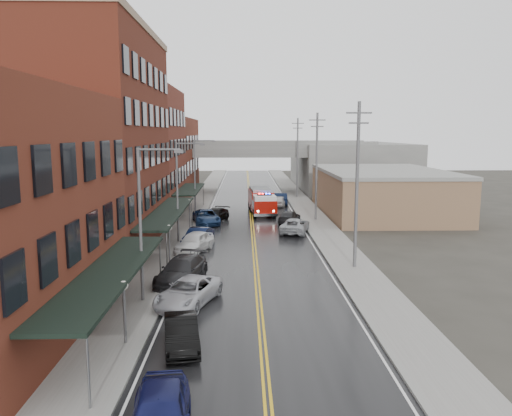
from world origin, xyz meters
name	(u,v)px	position (x,y,z in m)	size (l,w,h in m)	color
ground	(264,364)	(0.00, 0.00, 0.00)	(220.00, 220.00, 0.00)	#2D2B26
road	(253,229)	(0.00, 30.00, 0.01)	(11.00, 160.00, 0.02)	black
sidewalk_left	(181,229)	(-7.30, 30.00, 0.07)	(3.00, 160.00, 0.15)	slate
sidewalk_right	(323,228)	(7.30, 30.00, 0.07)	(3.00, 160.00, 0.15)	slate
curb_left	(197,229)	(-5.65, 30.00, 0.07)	(0.30, 160.00, 0.15)	gray
curb_right	(307,229)	(5.65, 30.00, 0.07)	(0.30, 160.00, 0.15)	gray
brick_building_b	(98,143)	(-13.30, 23.00, 9.00)	(9.00, 20.00, 18.00)	#552116
brick_building_c	(141,152)	(-13.30, 40.50, 7.50)	(9.00, 15.00, 15.00)	maroon
brick_building_far	(164,157)	(-13.30, 58.00, 6.00)	(9.00, 20.00, 12.00)	#5E2918
tan_building	(382,193)	(16.00, 40.00, 2.50)	(14.00, 22.00, 5.00)	#8F6C4D
right_far_block	(348,165)	(18.00, 70.00, 4.00)	(18.00, 30.00, 8.00)	slate
awning_0	(111,272)	(-7.49, 4.00, 2.99)	(2.60, 16.00, 3.09)	black
awning_1	(168,212)	(-7.49, 23.00, 2.99)	(2.60, 18.00, 3.09)	black
awning_2	(190,189)	(-7.49, 40.50, 2.99)	(2.60, 13.00, 3.09)	black
globe_lamp_0	(124,298)	(-6.40, 2.00, 2.31)	(0.44, 0.44, 3.12)	#59595B
globe_lamp_1	(169,236)	(-6.40, 16.00, 2.31)	(0.44, 0.44, 3.12)	#59595B
globe_lamp_2	(190,207)	(-6.40, 30.00, 2.31)	(0.44, 0.44, 3.12)	#59595B
street_lamp_0	(144,215)	(-6.55, 8.00, 5.19)	(2.64, 0.22, 9.00)	#59595B
street_lamp_1	(180,186)	(-6.55, 24.00, 5.19)	(2.64, 0.22, 9.00)	#59595B
street_lamp_2	(197,172)	(-6.55, 40.00, 5.19)	(2.64, 0.22, 9.00)	#59595B
utility_pole_0	(357,183)	(7.20, 15.00, 6.31)	(1.80, 0.24, 12.00)	#59595B
utility_pole_1	(317,165)	(7.20, 35.00, 6.31)	(1.80, 0.24, 12.00)	#59595B
utility_pole_2	(297,156)	(7.20, 55.00, 6.31)	(1.80, 0.24, 12.00)	#59595B
overpass	(249,156)	(0.00, 62.00, 5.99)	(40.00, 10.00, 7.50)	slate
fire_truck	(262,201)	(1.29, 39.84, 1.66)	(3.88, 8.56, 3.06)	#8E0E06
parked_car_left_0	(160,414)	(-3.60, -5.20, 0.83)	(1.95, 4.84, 1.65)	#121647
parked_car_left_1	(181,333)	(-3.77, 1.72, 0.71)	(1.50, 4.30, 1.42)	black
parked_car_left_2	(189,292)	(-4.08, 7.60, 0.74)	(2.47, 5.36, 1.49)	#ADAFB6
parked_car_left_3	(182,270)	(-4.98, 11.86, 0.83)	(2.33, 5.72, 1.66)	black
parked_car_left_4	(194,242)	(-5.00, 20.50, 0.84)	(1.98, 4.93, 1.68)	silver
parked_car_left_5	(198,237)	(-4.93, 22.80, 0.77)	(1.62, 4.65, 1.53)	#0E1734
parked_car_left_6	(206,217)	(-4.97, 33.20, 0.78)	(2.59, 5.62, 1.56)	#132649
parked_car_left_7	(215,215)	(-4.13, 34.80, 0.73)	(2.04, 5.01, 1.45)	black
parked_car_right_0	(295,226)	(4.16, 28.18, 0.73)	(2.44, 5.28, 1.47)	#9DA0A5
parked_car_right_1	(289,217)	(4.09, 33.70, 0.66)	(1.86, 4.56, 1.32)	black
parked_car_right_2	(280,201)	(3.99, 46.20, 0.74)	(1.76, 4.37, 1.49)	silver
parked_car_right_3	(280,199)	(4.14, 47.80, 0.82)	(1.74, 4.99, 1.64)	black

